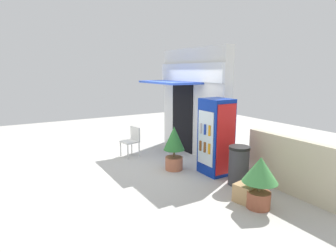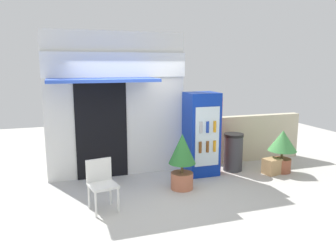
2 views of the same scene
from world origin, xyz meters
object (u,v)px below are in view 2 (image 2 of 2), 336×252
at_px(potted_plant_curbside, 282,146).
at_px(cardboard_box, 272,166).
at_px(plastic_chair, 101,181).
at_px(drink_cooler, 202,134).
at_px(trash_bin, 233,152).
at_px(potted_plant_near_shop, 182,158).

distance_m(potted_plant_curbside, cardboard_box, 0.51).
relative_size(potted_plant_curbside, cardboard_box, 2.64).
bearing_deg(plastic_chair, cardboard_box, 9.44).
height_order(drink_cooler, potted_plant_curbside, drink_cooler).
bearing_deg(potted_plant_curbside, trash_bin, 155.33).
xyz_separation_m(potted_plant_near_shop, trash_bin, (1.53, 0.71, -0.20)).
height_order(potted_plant_curbside, trash_bin, potted_plant_curbside).
distance_m(drink_cooler, plastic_chair, 2.65).
height_order(potted_plant_curbside, cardboard_box, potted_plant_curbside).
bearing_deg(cardboard_box, potted_plant_near_shop, -174.91).
bearing_deg(plastic_chair, drink_cooler, 26.33).
distance_m(drink_cooler, trash_bin, 0.93).
bearing_deg(trash_bin, potted_plant_curbside, -24.67).
distance_m(plastic_chair, cardboard_box, 3.91).
xyz_separation_m(plastic_chair, trash_bin, (3.14, 1.15, -0.06)).
relative_size(drink_cooler, potted_plant_curbside, 1.89).
xyz_separation_m(drink_cooler, trash_bin, (0.79, -0.01, -0.48)).
height_order(potted_plant_near_shop, trash_bin, potted_plant_near_shop).
height_order(plastic_chair, potted_plant_curbside, potted_plant_curbside).
relative_size(potted_plant_near_shop, cardboard_box, 3.04).
xyz_separation_m(plastic_chair, potted_plant_near_shop, (1.62, 0.44, 0.14)).
xyz_separation_m(potted_plant_near_shop, potted_plant_curbside, (2.52, 0.26, -0.04)).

